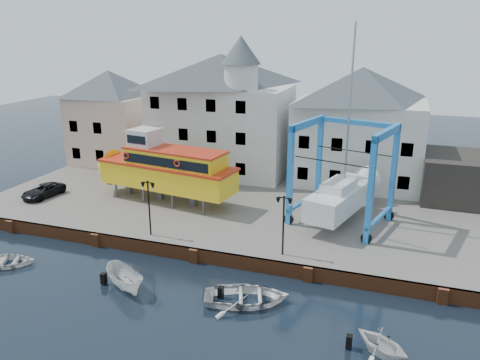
% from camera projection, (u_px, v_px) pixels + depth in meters
% --- Properties ---
extents(ground, '(140.00, 140.00, 0.00)m').
position_uv_depth(ground, '(194.00, 262.00, 32.57)').
color(ground, black).
rests_on(ground, ground).
extents(hardstanding, '(44.00, 22.00, 1.00)m').
position_uv_depth(hardstanding, '(244.00, 203.00, 42.34)').
color(hardstanding, '#5F5652').
rests_on(hardstanding, ground).
extents(quay_wall, '(44.00, 0.47, 1.00)m').
position_uv_depth(quay_wall, '(195.00, 255.00, 32.51)').
color(quay_wall, brown).
rests_on(quay_wall, ground).
extents(building_pink, '(8.00, 7.00, 10.30)m').
position_uv_depth(building_pink, '(112.00, 117.00, 52.46)').
color(building_pink, '#D3A798').
rests_on(building_pink, hardstanding).
extents(building_white_main, '(14.00, 8.30, 14.00)m').
position_uv_depth(building_white_main, '(222.00, 112.00, 48.43)').
color(building_white_main, beige).
rests_on(building_white_main, hardstanding).
extents(building_white_right, '(12.00, 8.00, 11.20)m').
position_uv_depth(building_white_right, '(359.00, 127.00, 44.94)').
color(building_white_right, beige).
rests_on(building_white_right, hardstanding).
extents(shed_dark, '(8.00, 7.00, 4.00)m').
position_uv_depth(shed_dark, '(470.00, 178.00, 41.16)').
color(shed_dark, black).
rests_on(shed_dark, hardstanding).
extents(lamp_post_left, '(1.12, 0.32, 4.20)m').
position_uv_depth(lamp_post_left, '(148.00, 194.00, 33.61)').
color(lamp_post_left, black).
rests_on(lamp_post_left, hardstanding).
extents(lamp_post_right, '(1.12, 0.32, 4.20)m').
position_uv_depth(lamp_post_right, '(284.00, 210.00, 30.54)').
color(lamp_post_right, black).
rests_on(lamp_post_right, hardstanding).
extents(tour_boat, '(14.77, 5.56, 6.28)m').
position_uv_depth(tour_boat, '(159.00, 168.00, 40.91)').
color(tour_boat, '#59595E').
rests_on(tour_boat, hardstanding).
extents(travel_lift, '(8.19, 10.25, 15.01)m').
position_uv_depth(travel_lift, '(345.00, 189.00, 36.79)').
color(travel_lift, '#1E5DA8').
rests_on(travel_lift, hardstanding).
extents(van, '(2.37, 4.29, 1.14)m').
position_uv_depth(van, '(43.00, 191.00, 42.31)').
color(van, black).
rests_on(van, hardstanding).
extents(motorboat_a, '(4.06, 3.33, 1.50)m').
position_uv_depth(motorboat_a, '(126.00, 288.00, 29.26)').
color(motorboat_a, silver).
rests_on(motorboat_a, ground).
extents(motorboat_b, '(5.97, 5.08, 1.05)m').
position_uv_depth(motorboat_b, '(246.00, 302.00, 27.72)').
color(motorboat_b, silver).
rests_on(motorboat_b, ground).
extents(motorboat_c, '(3.87, 3.75, 1.56)m').
position_uv_depth(motorboat_c, '(381.00, 355.00, 23.23)').
color(motorboat_c, silver).
rests_on(motorboat_c, ground).
extents(motorboat_d, '(4.60, 4.03, 0.79)m').
position_uv_depth(motorboat_d, '(6.00, 265.00, 32.15)').
color(motorboat_d, silver).
rests_on(motorboat_d, ground).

